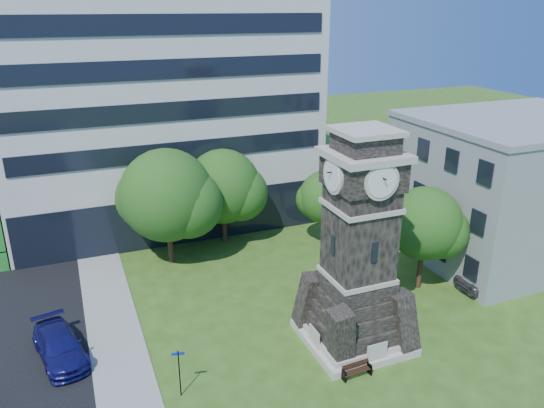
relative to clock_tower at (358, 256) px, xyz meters
name	(u,v)px	position (x,y,z in m)	size (l,w,h in m)	color
ground	(321,374)	(-3.00, -2.00, -5.28)	(160.00, 160.00, 0.00)	#325317
sidewalk	(120,360)	(-12.50, 3.00, -5.25)	(3.00, 70.00, 0.06)	gray
clock_tower	(358,256)	(0.00, 0.00, 0.00)	(5.40, 5.40, 12.22)	beige
office_tall	(150,52)	(-6.20, 23.84, 8.94)	(26.20, 15.11, 28.60)	silver
office_low	(515,186)	(16.97, 6.00, -0.07)	(15.20, 12.20, 10.40)	gray
car_street_north	(60,346)	(-15.42, 4.45, -4.53)	(2.11, 5.18, 1.50)	navy
car_east_lot	(492,279)	(11.57, 1.69, -4.60)	(2.24, 4.87, 1.35)	#444348
park_bench	(356,370)	(-1.44, -2.84, -4.85)	(1.59, 0.42, 0.82)	black
street_sign	(179,368)	(-10.08, -0.86, -3.67)	(0.62, 0.06, 2.58)	black
tree_nw	(168,198)	(-7.45, 13.51, -0.21)	(7.31, 6.65, 8.60)	#332114
tree_nc	(224,189)	(-2.72, 15.48, -0.75)	(6.40, 5.81, 7.63)	#332114
tree_ne	(327,199)	(4.46, 12.05, -1.43)	(4.62, 4.20, 6.11)	#332114
tree_east	(425,226)	(7.22, 3.65, -0.81)	(5.28, 4.80, 7.06)	#332114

